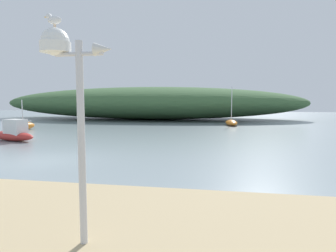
# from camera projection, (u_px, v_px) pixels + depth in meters

# --- Properties ---
(ground_plane) EXTENTS (120.00, 120.00, 0.00)m
(ground_plane) POSITION_uv_depth(u_px,v_px,m) (42.00, 161.00, 12.42)
(ground_plane) COLOR gray
(distant_hill) EXTENTS (43.51, 15.20, 4.55)m
(distant_hill) POSITION_uv_depth(u_px,v_px,m) (148.00, 103.00, 41.26)
(distant_hill) COLOR #3D6038
(distant_hill) RESTS_ON ground
(mast_structure) EXTENTS (1.20, 0.49, 3.56)m
(mast_structure) POSITION_uv_depth(u_px,v_px,m) (65.00, 70.00, 4.62)
(mast_structure) COLOR silver
(mast_structure) RESTS_ON beach_sand
(seagull_on_radar) EXTENTS (0.32, 0.12, 0.23)m
(seagull_on_radar) POSITION_uv_depth(u_px,v_px,m) (54.00, 19.00, 4.59)
(seagull_on_radar) COLOR orange
(seagull_on_radar) RESTS_ON mast_structure
(motorboat_far_left) EXTENTS (3.95, 2.07, 1.40)m
(motorboat_far_left) POSITION_uv_depth(u_px,v_px,m) (13.00, 133.00, 18.62)
(motorboat_far_left) COLOR #B72D28
(motorboat_far_left) RESTS_ON ground
(sailboat_far_right) EXTENTS (1.28, 2.65, 2.69)m
(sailboat_far_right) POSITION_uv_depth(u_px,v_px,m) (23.00, 126.00, 25.37)
(sailboat_far_right) COLOR orange
(sailboat_far_right) RESTS_ON ground
(sailboat_outer_mooring) EXTENTS (1.53, 3.44, 4.07)m
(sailboat_outer_mooring) POSITION_uv_depth(u_px,v_px,m) (231.00, 122.00, 30.21)
(sailboat_outer_mooring) COLOR orange
(sailboat_outer_mooring) RESTS_ON ground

